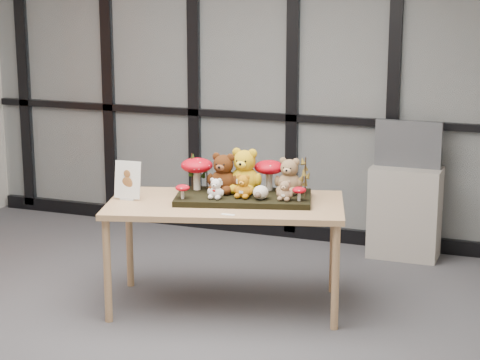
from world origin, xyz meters
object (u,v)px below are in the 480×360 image
at_px(mushroom_back_left, 197,172).
at_px(sign_holder, 128,182).
at_px(monitor, 408,144).
at_px(display_table, 225,212).
at_px(diorama_tray, 244,198).
at_px(bear_beige_small, 285,189).
at_px(bear_brown_medium, 223,171).
at_px(mushroom_back_right, 269,174).
at_px(cabinet, 405,212).
at_px(mushroom_front_right, 299,193).
at_px(bear_white_bow, 216,187).
at_px(bear_pooh_yellow, 245,168).
at_px(mushroom_front_left, 183,191).
at_px(plush_cream_hedgehog, 261,192).
at_px(bear_small_yellow, 243,185).
at_px(bear_tan_back, 289,174).

bearing_deg(mushroom_back_left, sign_holder, -144.44).
bearing_deg(sign_holder, monitor, 43.38).
relative_size(display_table, diorama_tray, 1.91).
xyz_separation_m(bear_beige_small, monitor, (0.54, 1.49, 0.07)).
bearing_deg(sign_holder, diorama_tray, 15.03).
bearing_deg(bear_brown_medium, mushroom_back_left, 162.82).
distance_m(bear_brown_medium, mushroom_back_right, 0.32).
bearing_deg(mushroom_back_right, cabinet, 59.64).
relative_size(bear_brown_medium, mushroom_front_right, 2.94).
bearing_deg(display_table, bear_beige_small, -8.80).
height_order(bear_white_bow, mushroom_front_right, bear_white_bow).
xyz_separation_m(bear_brown_medium, sign_holder, (-0.59, -0.27, -0.07)).
bearing_deg(bear_beige_small, diorama_tray, 156.84).
relative_size(display_table, cabinet, 2.34).
bearing_deg(display_table, bear_brown_medium, 101.29).
bearing_deg(monitor, mushroom_back_left, -130.09).
relative_size(bear_pooh_yellow, mushroom_back_left, 1.37).
height_order(bear_pooh_yellow, monitor, bear_pooh_yellow).
distance_m(cabinet, monitor, 0.55).
distance_m(mushroom_front_left, cabinet, 2.10).
height_order(plush_cream_hedgehog, mushroom_back_right, mushroom_back_right).
xyz_separation_m(mushroom_front_left, monitor, (1.19, 1.69, 0.09)).
distance_m(bear_brown_medium, bear_small_yellow, 0.21).
relative_size(bear_tan_back, bear_white_bow, 1.76).
relative_size(bear_pooh_yellow, bear_small_yellow, 1.91).
bearing_deg(bear_white_bow, diorama_tray, 32.97).
relative_size(diorama_tray, mushroom_front_right, 8.87).
bearing_deg(monitor, bear_small_yellow, -118.32).
bearing_deg(bear_pooh_yellow, monitor, 42.09).
distance_m(bear_white_bow, sign_holder, 0.61).
distance_m(mushroom_front_right, sign_holder, 1.16).
height_order(bear_pooh_yellow, mushroom_front_left, bear_pooh_yellow).
relative_size(display_table, bear_brown_medium, 5.77).
distance_m(bear_pooh_yellow, mushroom_back_right, 0.19).
height_order(display_table, cabinet, same).
bearing_deg(diorama_tray, mushroom_front_left, -160.93).
height_order(mushroom_back_left, monitor, monitor).
bearing_deg(monitor, mushroom_back_right, -120.00).
distance_m(diorama_tray, cabinet, 1.71).
relative_size(diorama_tray, bear_white_bow, 5.93).
bearing_deg(bear_white_bow, mushroom_front_right, -1.29).
xyz_separation_m(display_table, bear_white_bow, (-0.04, -0.07, 0.18)).
distance_m(plush_cream_hedgehog, mushroom_back_right, 0.27).
distance_m(mushroom_back_left, mushroom_front_right, 0.75).
bearing_deg(mushroom_front_right, bear_small_yellow, -171.93).
bearing_deg(mushroom_back_left, monitor, 49.91).
xyz_separation_m(diorama_tray, bear_white_bow, (-0.14, -0.16, 0.10)).
height_order(bear_brown_medium, bear_tan_back, bear_brown_medium).
distance_m(bear_pooh_yellow, mushroom_front_left, 0.46).
bearing_deg(bear_white_bow, mushroom_back_right, 37.93).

